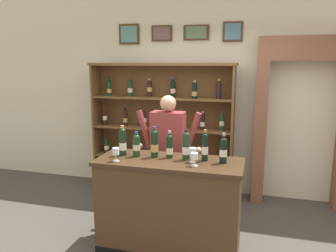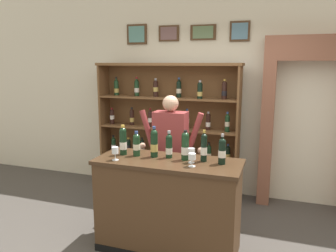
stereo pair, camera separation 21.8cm
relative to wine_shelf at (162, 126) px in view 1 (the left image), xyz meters
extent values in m
cube|color=#47423D|center=(0.67, -1.51, -1.08)|extent=(14.00, 14.00, 0.02)
cube|color=beige|center=(0.67, 0.37, 0.66)|extent=(12.00, 0.16, 3.44)
cube|color=#4C331E|center=(-0.61, 0.28, 1.38)|extent=(0.33, 0.02, 0.31)
cube|color=slate|center=(-0.61, 0.26, 1.38)|extent=(0.27, 0.01, 0.25)
cube|color=#4C331E|center=(-0.08, 0.28, 1.38)|extent=(0.32, 0.02, 0.24)
cube|color=#715150|center=(-0.08, 0.26, 1.38)|extent=(0.26, 0.01, 0.19)
cube|color=#4C331E|center=(0.45, 0.28, 1.38)|extent=(0.38, 0.02, 0.22)
cube|color=#5E7751|center=(0.45, 0.26, 1.38)|extent=(0.31, 0.01, 0.18)
cube|color=#4C331E|center=(0.98, 0.28, 1.38)|extent=(0.28, 0.02, 0.28)
cube|color=slate|center=(0.98, 0.26, 1.38)|extent=(0.23, 0.01, 0.23)
cube|color=brown|center=(-1.05, -0.04, -0.06)|extent=(0.03, 0.34, 2.00)
cube|color=brown|center=(1.05, -0.04, -0.06)|extent=(0.03, 0.34, 2.00)
cube|color=brown|center=(0.00, 0.12, -0.06)|extent=(2.14, 0.02, 2.00)
cube|color=brown|center=(0.00, -0.04, -0.94)|extent=(2.08, 0.32, 0.03)
cylinder|color=black|center=(-0.78, -0.04, -0.81)|extent=(0.07, 0.07, 0.24)
sphere|color=black|center=(-0.78, -0.04, -0.68)|extent=(0.07, 0.07, 0.07)
cylinder|color=black|center=(-0.78, -0.04, -0.64)|extent=(0.03, 0.03, 0.08)
cylinder|color=navy|center=(-0.78, -0.04, -0.61)|extent=(0.03, 0.03, 0.03)
cylinder|color=silver|center=(-0.78, -0.04, -0.81)|extent=(0.07, 0.07, 0.08)
cylinder|color=black|center=(-0.39, -0.06, -0.81)|extent=(0.07, 0.07, 0.23)
sphere|color=black|center=(-0.39, -0.06, -0.69)|extent=(0.07, 0.07, 0.07)
cylinder|color=black|center=(-0.39, -0.06, -0.67)|extent=(0.03, 0.03, 0.06)
cylinder|color=navy|center=(-0.39, -0.06, -0.65)|extent=(0.03, 0.03, 0.03)
cylinder|color=silver|center=(-0.39, -0.06, -0.82)|extent=(0.07, 0.07, 0.07)
cylinder|color=#19381E|center=(0.00, 0.00, -0.80)|extent=(0.07, 0.07, 0.25)
sphere|color=#19381E|center=(0.00, 0.00, -0.67)|extent=(0.07, 0.07, 0.07)
cylinder|color=#19381E|center=(0.00, 0.00, -0.64)|extent=(0.03, 0.03, 0.08)
cylinder|color=maroon|center=(0.00, 0.00, -0.61)|extent=(0.03, 0.03, 0.03)
cylinder|color=beige|center=(0.00, 0.00, -0.79)|extent=(0.07, 0.07, 0.08)
cylinder|color=black|center=(0.38, -0.06, -0.80)|extent=(0.07, 0.07, 0.25)
sphere|color=black|center=(0.38, -0.06, -0.68)|extent=(0.07, 0.07, 0.07)
cylinder|color=black|center=(0.38, -0.06, -0.65)|extent=(0.02, 0.02, 0.06)
cylinder|color=black|center=(0.38, -0.06, -0.63)|extent=(0.03, 0.03, 0.03)
cylinder|color=black|center=(0.38, -0.06, -0.83)|extent=(0.07, 0.07, 0.08)
cylinder|color=black|center=(0.78, -0.06, -0.81)|extent=(0.07, 0.07, 0.23)
sphere|color=black|center=(0.78, -0.06, -0.69)|extent=(0.07, 0.07, 0.07)
cylinder|color=black|center=(0.78, -0.06, -0.66)|extent=(0.03, 0.03, 0.07)
cylinder|color=navy|center=(0.78, -0.06, -0.63)|extent=(0.03, 0.03, 0.03)
cylinder|color=silver|center=(0.78, -0.06, -0.82)|extent=(0.07, 0.07, 0.07)
cube|color=brown|center=(0.00, -0.04, -0.48)|extent=(2.08, 0.32, 0.02)
cylinder|color=black|center=(-0.90, -0.08, -0.37)|extent=(0.07, 0.07, 0.20)
sphere|color=black|center=(-0.90, -0.08, -0.27)|extent=(0.07, 0.07, 0.07)
cylinder|color=black|center=(-0.90, -0.08, -0.24)|extent=(0.03, 0.03, 0.08)
cylinder|color=black|center=(-0.90, -0.08, -0.21)|extent=(0.04, 0.04, 0.03)
cylinder|color=silver|center=(-0.90, -0.08, -0.38)|extent=(0.07, 0.07, 0.06)
cylinder|color=black|center=(-0.65, -0.05, -0.38)|extent=(0.07, 0.07, 0.18)
sphere|color=black|center=(-0.65, -0.05, -0.28)|extent=(0.07, 0.07, 0.07)
cylinder|color=black|center=(-0.65, -0.05, -0.25)|extent=(0.03, 0.03, 0.07)
cylinder|color=#B79338|center=(-0.65, -0.05, -0.23)|extent=(0.03, 0.03, 0.03)
cylinder|color=black|center=(-0.65, -0.05, -0.37)|extent=(0.07, 0.07, 0.06)
cylinder|color=black|center=(-0.42, -0.03, -0.38)|extent=(0.07, 0.07, 0.19)
sphere|color=black|center=(-0.42, -0.03, -0.28)|extent=(0.07, 0.07, 0.07)
cylinder|color=black|center=(-0.42, -0.03, -0.25)|extent=(0.03, 0.03, 0.07)
cylinder|color=black|center=(-0.42, -0.03, -0.22)|extent=(0.04, 0.04, 0.03)
cylinder|color=silver|center=(-0.42, -0.03, -0.38)|extent=(0.07, 0.07, 0.06)
cylinder|color=black|center=(-0.14, -0.08, -0.38)|extent=(0.07, 0.07, 0.19)
sphere|color=black|center=(-0.14, -0.08, -0.28)|extent=(0.07, 0.07, 0.07)
cylinder|color=black|center=(-0.14, -0.08, -0.24)|extent=(0.03, 0.03, 0.08)
cylinder|color=maroon|center=(-0.14, -0.08, -0.21)|extent=(0.03, 0.03, 0.03)
cylinder|color=silver|center=(-0.14, -0.08, -0.38)|extent=(0.07, 0.07, 0.06)
cylinder|color=#19381E|center=(0.13, -0.07, -0.37)|extent=(0.07, 0.07, 0.19)
sphere|color=#19381E|center=(0.13, -0.07, -0.27)|extent=(0.07, 0.07, 0.07)
cylinder|color=#19381E|center=(0.13, -0.07, -0.24)|extent=(0.03, 0.03, 0.08)
cylinder|color=maroon|center=(0.13, -0.07, -0.21)|extent=(0.04, 0.04, 0.03)
cylinder|color=silver|center=(0.13, -0.07, -0.38)|extent=(0.07, 0.07, 0.06)
cylinder|color=black|center=(0.36, -0.02, -0.38)|extent=(0.07, 0.07, 0.19)
sphere|color=black|center=(0.36, -0.02, -0.28)|extent=(0.07, 0.07, 0.07)
cylinder|color=black|center=(0.36, -0.02, -0.25)|extent=(0.03, 0.03, 0.06)
cylinder|color=#B79338|center=(0.36, -0.02, -0.23)|extent=(0.03, 0.03, 0.03)
cylinder|color=tan|center=(0.36, -0.02, -0.38)|extent=(0.07, 0.07, 0.06)
cylinder|color=#19381E|center=(0.65, -0.06, -0.38)|extent=(0.07, 0.07, 0.19)
sphere|color=#19381E|center=(0.65, -0.06, -0.27)|extent=(0.07, 0.07, 0.07)
cylinder|color=#19381E|center=(0.65, -0.06, -0.24)|extent=(0.03, 0.03, 0.08)
cylinder|color=black|center=(0.65, -0.06, -0.21)|extent=(0.04, 0.04, 0.03)
cylinder|color=beige|center=(0.65, -0.06, -0.38)|extent=(0.07, 0.07, 0.06)
cylinder|color=black|center=(0.92, -0.02, -0.37)|extent=(0.07, 0.07, 0.19)
sphere|color=black|center=(0.92, -0.02, -0.27)|extent=(0.07, 0.07, 0.07)
cylinder|color=black|center=(0.92, -0.02, -0.24)|extent=(0.03, 0.03, 0.07)
cylinder|color=navy|center=(0.92, -0.02, -0.22)|extent=(0.03, 0.03, 0.03)
cylinder|color=tan|center=(0.92, -0.02, -0.38)|extent=(0.07, 0.07, 0.06)
cube|color=brown|center=(0.00, -0.04, -0.03)|extent=(2.08, 0.32, 0.02)
cylinder|color=black|center=(-0.92, -0.06, 0.08)|extent=(0.07, 0.07, 0.20)
sphere|color=black|center=(-0.92, -0.06, 0.19)|extent=(0.07, 0.07, 0.07)
cylinder|color=black|center=(-0.92, -0.06, 0.21)|extent=(0.03, 0.03, 0.06)
cylinder|color=maroon|center=(-0.92, -0.06, 0.23)|extent=(0.03, 0.03, 0.03)
cylinder|color=silver|center=(-0.92, -0.06, 0.09)|extent=(0.07, 0.07, 0.06)
cylinder|color=black|center=(-0.58, -0.04, 0.09)|extent=(0.07, 0.07, 0.21)
sphere|color=black|center=(-0.58, -0.04, 0.20)|extent=(0.07, 0.07, 0.07)
cylinder|color=black|center=(-0.58, -0.04, 0.22)|extent=(0.03, 0.03, 0.07)
cylinder|color=black|center=(-0.58, -0.04, 0.25)|extent=(0.04, 0.04, 0.03)
cylinder|color=tan|center=(-0.58, -0.04, 0.07)|extent=(0.07, 0.07, 0.07)
cylinder|color=black|center=(-0.26, -0.07, 0.09)|extent=(0.07, 0.07, 0.20)
sphere|color=black|center=(-0.26, -0.07, 0.19)|extent=(0.07, 0.07, 0.07)
cylinder|color=black|center=(-0.26, -0.07, 0.23)|extent=(0.03, 0.03, 0.08)
cylinder|color=maroon|center=(-0.26, -0.07, 0.26)|extent=(0.03, 0.03, 0.03)
cylinder|color=silver|center=(-0.26, -0.07, 0.09)|extent=(0.07, 0.07, 0.06)
cylinder|color=#19381E|center=(-0.01, -0.02, 0.08)|extent=(0.07, 0.07, 0.19)
sphere|color=#19381E|center=(-0.01, -0.02, 0.18)|extent=(0.07, 0.07, 0.07)
cylinder|color=#19381E|center=(-0.01, -0.02, 0.21)|extent=(0.02, 0.02, 0.06)
cylinder|color=navy|center=(-0.01, -0.02, 0.23)|extent=(0.03, 0.03, 0.03)
cylinder|color=silver|center=(-0.01, -0.02, 0.05)|extent=(0.07, 0.07, 0.06)
cylinder|color=black|center=(0.30, -0.01, 0.09)|extent=(0.07, 0.07, 0.20)
sphere|color=black|center=(0.30, -0.01, 0.20)|extent=(0.07, 0.07, 0.07)
cylinder|color=black|center=(0.30, -0.01, 0.23)|extent=(0.03, 0.03, 0.08)
cylinder|color=navy|center=(0.30, -0.01, 0.26)|extent=(0.03, 0.03, 0.03)
cylinder|color=silver|center=(0.30, -0.01, 0.10)|extent=(0.07, 0.07, 0.07)
cylinder|color=black|center=(0.62, -0.03, 0.09)|extent=(0.07, 0.07, 0.21)
sphere|color=black|center=(0.62, -0.03, 0.20)|extent=(0.07, 0.07, 0.07)
cylinder|color=black|center=(0.62, -0.03, 0.22)|extent=(0.03, 0.03, 0.06)
cylinder|color=#99999E|center=(0.62, -0.03, 0.24)|extent=(0.03, 0.03, 0.03)
cylinder|color=silver|center=(0.62, -0.03, 0.07)|extent=(0.07, 0.07, 0.07)
cylinder|color=#19381E|center=(0.90, -0.07, 0.09)|extent=(0.07, 0.07, 0.21)
sphere|color=#19381E|center=(0.90, -0.07, 0.20)|extent=(0.07, 0.07, 0.07)
cylinder|color=#19381E|center=(0.90, -0.07, 0.23)|extent=(0.03, 0.03, 0.07)
cylinder|color=navy|center=(0.90, -0.07, 0.26)|extent=(0.03, 0.03, 0.03)
cylinder|color=beige|center=(0.90, -0.07, 0.10)|extent=(0.07, 0.07, 0.07)
cube|color=brown|center=(0.00, -0.04, 0.43)|extent=(2.08, 0.32, 0.02)
cylinder|color=#19381E|center=(-0.85, -0.02, 0.54)|extent=(0.07, 0.07, 0.20)
sphere|color=#19381E|center=(-0.85, -0.02, 0.64)|extent=(0.07, 0.07, 0.07)
cylinder|color=#19381E|center=(-0.85, -0.02, 0.68)|extent=(0.03, 0.03, 0.08)
cylinder|color=black|center=(-0.85, -0.02, 0.71)|extent=(0.03, 0.03, 0.03)
cylinder|color=tan|center=(-0.85, -0.02, 0.51)|extent=(0.08, 0.08, 0.06)
cylinder|color=#19381E|center=(-0.51, 0.00, 0.54)|extent=(0.07, 0.07, 0.20)
sphere|color=#19381E|center=(-0.51, 0.00, 0.65)|extent=(0.07, 0.07, 0.07)
cylinder|color=#19381E|center=(-0.51, 0.00, 0.68)|extent=(0.03, 0.03, 0.08)
cylinder|color=maroon|center=(-0.51, 0.00, 0.71)|extent=(0.03, 0.03, 0.03)
cylinder|color=silver|center=(-0.51, 0.00, 0.53)|extent=(0.08, 0.08, 0.07)
cylinder|color=black|center=(-0.19, -0.01, 0.54)|extent=(0.07, 0.07, 0.20)
sphere|color=black|center=(-0.19, -0.01, 0.65)|extent=(0.07, 0.07, 0.07)
cylinder|color=black|center=(-0.19, -0.01, 0.68)|extent=(0.03, 0.03, 0.07)
cylinder|color=#99999E|center=(-0.19, -0.01, 0.70)|extent=(0.04, 0.04, 0.03)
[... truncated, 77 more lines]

